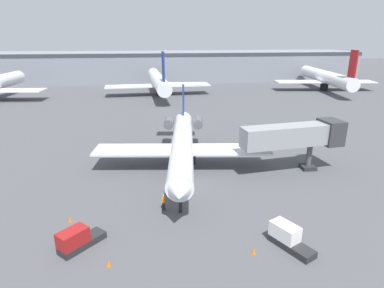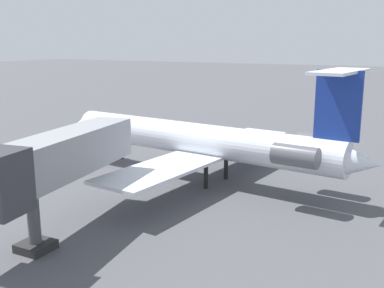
{
  "view_description": "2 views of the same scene",
  "coord_description": "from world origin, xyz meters",
  "views": [
    {
      "loc": [
        -4.39,
        -34.23,
        16.93
      ],
      "look_at": [
        0.79,
        6.12,
        3.22
      ],
      "focal_mm": 30.39,
      "sensor_mm": 36.0,
      "label": 1
    },
    {
      "loc": [
        33.39,
        22.54,
        11.66
      ],
      "look_at": [
        0.28,
        5.16,
        3.31
      ],
      "focal_mm": 43.27,
      "sensor_mm": 36.0,
      "label": 2
    }
  ],
  "objects": [
    {
      "name": "regional_jet",
      "position": [
        -0.5,
        6.01,
        3.6
      ],
      "size": [
        23.58,
        29.63,
        9.74
      ],
      "color": "silver",
      "rests_on": "ground_plane"
    },
    {
      "name": "ground_plane",
      "position": [
        0.0,
        0.0,
        -0.05
      ],
      "size": [
        400.0,
        400.0,
        0.1
      ],
      "primitive_type": "cube",
      "color": "#4C4C51"
    },
    {
      "name": "traffic_cone_far",
      "position": [
        -8.1,
        -12.87,
        0.28
      ],
      "size": [
        0.36,
        0.36,
        0.55
      ],
      "color": "orange",
      "rests_on": "ground_plane"
    },
    {
      "name": "traffic_cone_mid",
      "position": [
        -12.48,
        -5.95,
        0.28
      ],
      "size": [
        0.36,
        0.36,
        0.55
      ],
      "color": "orange",
      "rests_on": "ground_plane"
    },
    {
      "name": "baggage_tug_lead",
      "position": [
        -10.9,
        -10.31,
        0.84
      ],
      "size": [
        3.79,
        3.85,
        1.9
      ],
      "color": "#262628",
      "rests_on": "ground_plane"
    },
    {
      "name": "traffic_cone_near",
      "position": [
        3.43,
        -12.78,
        0.28
      ],
      "size": [
        0.36,
        0.36,
        0.55
      ],
      "color": "orange",
      "rests_on": "ground_plane"
    },
    {
      "name": "jet_bridge",
      "position": [
        14.15,
        3.09,
        4.8
      ],
      "size": [
        13.74,
        4.69,
        6.51
      ],
      "color": "gray",
      "rests_on": "ground_plane"
    },
    {
      "name": "ground_crew_marshaller",
      "position": [
        -3.52,
        -4.89,
        0.86
      ],
      "size": [
        0.37,
        0.46,
        1.69
      ],
      "color": "black",
      "rests_on": "ground_plane"
    }
  ]
}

